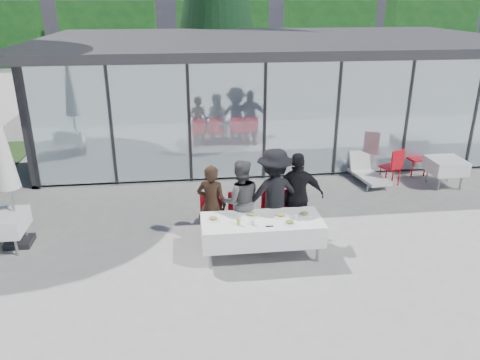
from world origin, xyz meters
name	(u,v)px	position (x,y,z in m)	size (l,w,h in m)	color
ground	(245,257)	(0.00, 0.00, 0.00)	(90.00, 90.00, 0.00)	gray
pavilion	(272,75)	(2.00, 8.16, 2.15)	(14.80, 8.80, 3.44)	gray
treeline	(167,33)	(-2.00, 28.00, 2.20)	(62.50, 2.00, 4.40)	#133B15
dining_table	(262,230)	(0.32, 0.06, 0.54)	(2.26, 0.96, 0.75)	white
diner_a	(212,205)	(-0.58, 0.71, 0.82)	(0.60, 0.60, 1.63)	black
diner_chair_a	(212,215)	(-0.58, 0.81, 0.54)	(0.44, 0.44, 0.97)	red
diner_b	(240,201)	(-0.01, 0.71, 0.86)	(0.83, 0.83, 1.72)	#505050
diner_chair_b	(240,214)	(-0.01, 0.81, 0.54)	(0.44, 0.44, 0.97)	red
diner_c	(274,195)	(0.67, 0.71, 0.96)	(1.23, 1.23, 1.91)	black
diner_chair_c	(273,212)	(0.67, 0.81, 0.54)	(0.44, 0.44, 0.97)	red
diner_d	(297,196)	(1.14, 0.71, 0.90)	(1.06, 1.06, 1.81)	black
diner_chair_d	(295,211)	(1.14, 0.81, 0.54)	(0.44, 0.44, 0.97)	red
plate_a	(213,219)	(-0.58, 0.16, 0.78)	(0.26, 0.26, 0.07)	white
plate_b	(251,215)	(0.13, 0.25, 0.78)	(0.26, 0.26, 0.07)	white
plate_c	(281,215)	(0.69, 0.15, 0.78)	(0.26, 0.26, 0.07)	white
plate_d	(305,214)	(1.16, 0.16, 0.78)	(0.26, 0.26, 0.07)	white
plate_extra	(290,222)	(0.79, -0.16, 0.78)	(0.26, 0.26, 0.07)	white
juice_bottle	(239,221)	(-0.14, -0.11, 0.82)	(0.06, 0.06, 0.15)	#A0C853
drinking_glasses	(275,220)	(0.53, -0.08, 0.80)	(0.90, 0.17, 0.10)	silver
folded_eyeglasses	(269,226)	(0.40, -0.24, 0.76)	(0.14, 0.03, 0.01)	black
spare_table_left	(2,223)	(-4.62, 0.90, 0.55)	(0.86, 0.86, 0.74)	white
spare_table_right	(446,166)	(5.61, 2.96, 0.55)	(0.86, 0.86, 0.74)	white
spare_chair_a	(415,155)	(5.27, 3.98, 0.54)	(0.51, 0.51, 0.97)	red
spare_chair_b	(393,165)	(4.32, 3.23, 0.54)	(0.58, 0.58, 0.97)	red
market_umbrella	(2,152)	(-4.41, 1.05, 1.93)	(0.50, 0.50, 3.00)	black
lounger	(366,172)	(3.74, 3.56, 0.26)	(0.80, 1.41, 0.72)	silver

